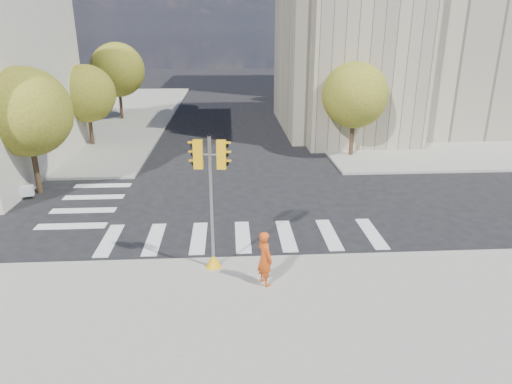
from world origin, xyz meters
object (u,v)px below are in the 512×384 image
(traffic_signal, at_px, (212,213))
(photographer, at_px, (265,258))
(lamp_near, at_px, (348,80))
(lamp_far, at_px, (313,65))

(traffic_signal, bearing_deg, photographer, -30.12)
(lamp_near, relative_size, photographer, 4.34)
(lamp_near, relative_size, traffic_signal, 1.69)
(lamp_far, distance_m, photographer, 34.92)
(traffic_signal, bearing_deg, lamp_far, 79.84)
(traffic_signal, distance_m, photographer, 2.38)
(lamp_far, relative_size, photographer, 4.34)
(lamp_far, xyz_separation_m, traffic_signal, (-9.21, -32.70, -2.38))
(lamp_near, xyz_separation_m, traffic_signal, (-9.21, -18.70, -2.38))
(lamp_near, bearing_deg, traffic_signal, -116.23)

